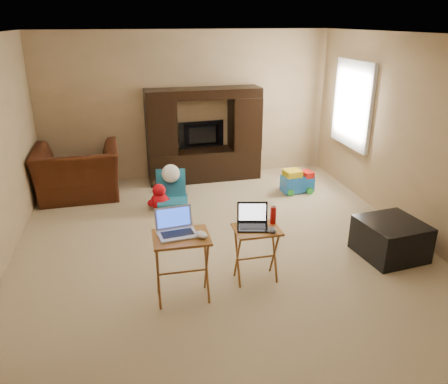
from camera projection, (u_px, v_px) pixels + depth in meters
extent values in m
plane|color=beige|center=(221.00, 245.00, 5.48)|extent=(5.50, 5.50, 0.00)
plane|color=silver|center=(220.00, 34.00, 4.56)|extent=(5.50, 5.50, 0.00)
plane|color=tan|center=(187.00, 106.00, 7.52)|extent=(5.00, 0.00, 5.00)
plane|color=tan|center=(319.00, 278.00, 2.52)|extent=(5.00, 0.00, 5.00)
plane|color=tan|center=(413.00, 138.00, 5.52)|extent=(0.00, 5.50, 5.50)
plane|color=white|center=(353.00, 104.00, 6.87)|extent=(0.00, 1.20, 1.20)
cube|color=white|center=(352.00, 104.00, 6.87)|extent=(0.06, 1.14, 1.34)
cube|color=black|center=(204.00, 135.00, 7.49)|extent=(1.95, 0.54, 1.59)
imported|color=black|center=(203.00, 135.00, 7.61)|extent=(0.81, 0.19, 0.46)
imported|color=#42210E|center=(78.00, 172.00, 6.84)|extent=(1.29, 1.14, 0.82)
cube|color=black|center=(391.00, 239.00, 5.18)|extent=(0.76, 0.76, 0.44)
cube|color=#976124|center=(182.00, 268.00, 4.32)|extent=(0.55, 0.44, 0.71)
cube|color=#A46527|center=(256.00, 254.00, 4.66)|extent=(0.48, 0.39, 0.62)
cube|color=#B0B0B4|center=(177.00, 224.00, 4.16)|extent=(0.41, 0.35, 0.24)
cube|color=black|center=(253.00, 218.00, 4.51)|extent=(0.37, 0.33, 0.24)
ellipsoid|color=silver|center=(202.00, 235.00, 4.15)|extent=(0.14, 0.17, 0.06)
ellipsoid|color=#38393D|center=(273.00, 230.00, 4.45)|extent=(0.10, 0.14, 0.05)
cylinder|color=red|center=(273.00, 215.00, 4.62)|extent=(0.06, 0.06, 0.19)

